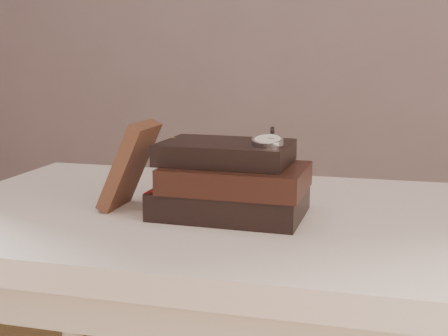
# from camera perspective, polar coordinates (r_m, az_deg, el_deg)

# --- Properties ---
(table) EXTENTS (1.00, 0.60, 0.75)m
(table) POSITION_cam_1_polar(r_m,az_deg,el_deg) (0.99, 0.71, -9.22)
(table) COLOR silver
(table) RESTS_ON ground
(book_stack) EXTENTS (0.24, 0.17, 0.12)m
(book_stack) POSITION_cam_1_polar(r_m,az_deg,el_deg) (0.91, 0.69, -1.33)
(book_stack) COLOR black
(book_stack) RESTS_ON table
(journal) EXTENTS (0.08, 0.09, 0.15)m
(journal) POSITION_cam_1_polar(r_m,az_deg,el_deg) (0.96, -9.23, 0.29)
(journal) COLOR #3B2016
(journal) RESTS_ON table
(pocket_watch) EXTENTS (0.05, 0.15, 0.02)m
(pocket_watch) POSITION_cam_1_polar(r_m,az_deg,el_deg) (0.88, 4.33, 2.73)
(pocket_watch) COLOR silver
(pocket_watch) RESTS_ON book_stack
(eyeglasses) EXTENTS (0.10, 0.11, 0.05)m
(eyeglasses) POSITION_cam_1_polar(r_m,az_deg,el_deg) (1.01, -2.61, 0.53)
(eyeglasses) COLOR silver
(eyeglasses) RESTS_ON book_stack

